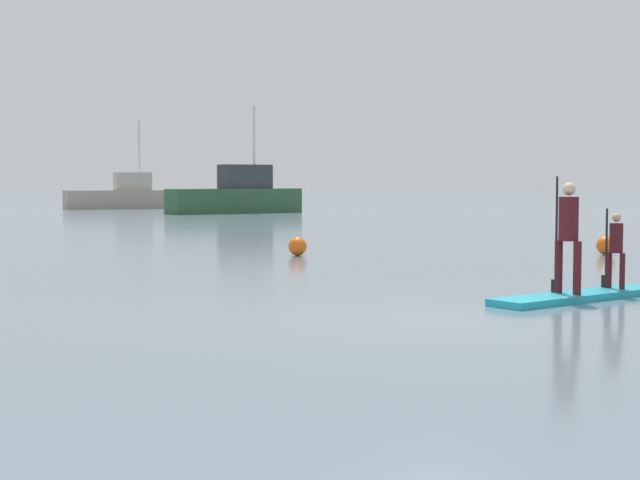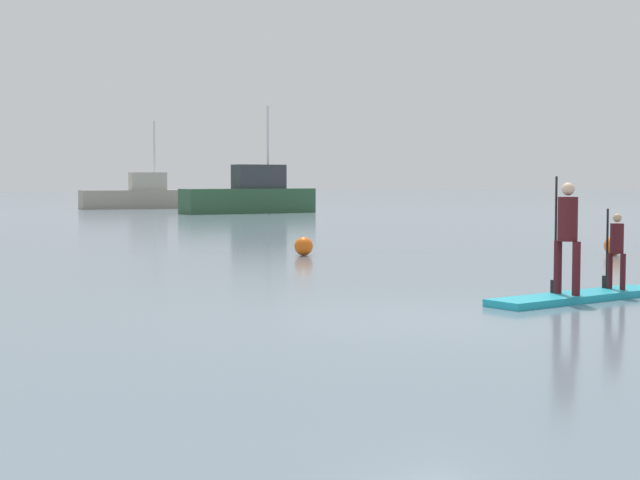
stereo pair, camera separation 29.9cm
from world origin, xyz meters
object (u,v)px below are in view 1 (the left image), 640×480
Objects in this scene: paddleboard_near at (581,296)px; motor_boat_small_navy at (123,196)px; mooring_buoy_near at (606,245)px; mooring_buoy_mid at (298,246)px; paddler_adult at (568,230)px; paddler_child_solo at (615,246)px; trawler_grey_distant at (237,196)px.

motor_boat_small_navy is at bearing 74.93° from paddleboard_near.
mooring_buoy_near is at bearing -97.20° from motor_boat_small_navy.
motor_boat_small_navy is 35.85m from mooring_buoy_mid.
paddler_child_solo is (1.08, 0.06, -0.27)m from paddler_adult.
paddler_child_solo reaches higher than mooring_buoy_near.
paddleboard_near is 7.96× the size of mooring_buoy_mid.
mooring_buoy_mid is at bearing -107.17° from motor_boat_small_navy.
motor_boat_small_navy reaches higher than paddler_adult.
paddler_adult reaches higher than mooring_buoy_near.
paddler_child_solo is 0.17× the size of trawler_grey_distant.
mooring_buoy_near is (-6.54, -27.97, -0.64)m from trawler_grey_distant.
paddler_adult reaches higher than mooring_buoy_mid.
paddler_child_solo is at bearing 3.55° from paddleboard_near.
paddler_child_solo is at bearing -104.12° from motor_boat_small_navy.
mooring_buoy_near reaches higher than mooring_buoy_mid.
paddleboard_near is 35.66m from trawler_grey_distant.
paddler_adult is 0.24× the size of trawler_grey_distant.
paddler_adult is at bearing -178.66° from paddleboard_near.
paddler_child_solo is 2.81× the size of mooring_buoy_mid.
mooring_buoy_near is 1.04× the size of mooring_buoy_mid.
paddleboard_near is at bearing -96.56° from mooring_buoy_mid.
paddleboard_near is at bearing -143.17° from mooring_buoy_near.
paddleboard_near is at bearing -105.07° from motor_boat_small_navy.
paddler_child_solo is at bearing 2.92° from paddler_adult.
paddler_adult is at bearing -144.34° from mooring_buoy_near.
motor_boat_small_navy is (11.59, 43.05, 0.66)m from paddleboard_near.
motor_boat_small_navy is at bearing 75.88° from paddler_child_solo.
mooring_buoy_near is (7.10, 5.10, -0.77)m from paddler_adult.
mooring_buoy_mid is at bearing 147.33° from mooring_buoy_near.
motor_boat_small_navy reaches higher than paddler_child_solo.
motor_boat_small_navy is 15.78× the size of mooring_buoy_mid.
mooring_buoy_mid is (1.01, 8.80, 0.16)m from paddleboard_near.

